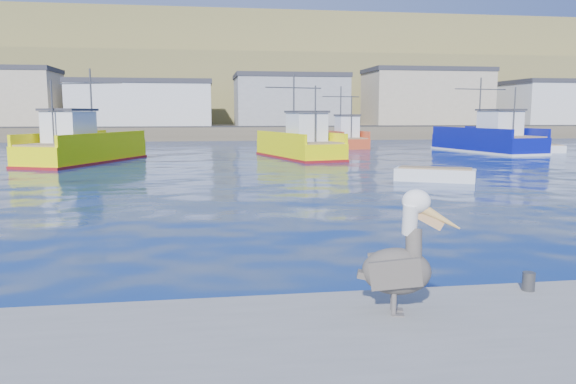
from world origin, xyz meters
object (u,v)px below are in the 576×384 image
at_px(skiff_far, 548,149).
at_px(pelican, 400,261).
at_px(trawler_blue, 488,140).
at_px(boat_orange, 344,137).
at_px(trawler_yellow_a, 82,148).
at_px(trawler_yellow_b, 300,145).
at_px(skiff_mid, 435,176).

relative_size(skiff_far, pelican, 2.28).
height_order(trawler_blue, boat_orange, trawler_blue).
height_order(trawler_yellow_a, trawler_blue, trawler_blue).
xyz_separation_m(trawler_yellow_a, trawler_yellow_b, (15.21, 1.94, -0.05)).
bearing_deg(boat_orange, skiff_mid, -94.94).
bearing_deg(trawler_yellow_a, boat_orange, 33.24).
height_order(trawler_blue, skiff_mid, trawler_blue).
xyz_separation_m(trawler_yellow_a, trawler_blue, (32.40, 5.98, 0.02)).
xyz_separation_m(skiff_far, pelican, (-26.91, -37.37, 0.99)).
distance_m(trawler_yellow_b, skiff_far, 22.72).
xyz_separation_m(trawler_yellow_b, pelican, (-4.45, -33.94, 0.31)).
bearing_deg(trawler_yellow_b, skiff_far, 8.68).
distance_m(boat_orange, skiff_far, 18.28).
distance_m(trawler_blue, boat_orange, 13.51).
xyz_separation_m(trawler_yellow_a, skiff_mid, (19.31, -13.31, -0.74)).
xyz_separation_m(boat_orange, pelican, (-10.93, -46.22, 0.28)).
relative_size(trawler_yellow_a, trawler_blue, 0.96).
height_order(trawler_yellow_a, trawler_yellow_b, trawler_yellow_a).
distance_m(trawler_yellow_b, pelican, 34.23).
relative_size(trawler_yellow_a, trawler_yellow_b, 1.09).
distance_m(trawler_blue, pelican, 43.71).
height_order(trawler_blue, pelican, trawler_blue).
xyz_separation_m(trawler_yellow_a, pelican, (10.76, -32.00, 0.26)).
height_order(trawler_yellow_b, skiff_mid, trawler_yellow_b).
bearing_deg(skiff_mid, pelican, -114.57).
xyz_separation_m(skiff_mid, pelican, (-8.55, -18.69, 0.99)).
distance_m(trawler_yellow_a, boat_orange, 25.93).
bearing_deg(trawler_blue, skiff_mid, -124.17).
relative_size(trawler_yellow_b, boat_orange, 1.35).
bearing_deg(boat_orange, pelican, -103.30).
bearing_deg(boat_orange, trawler_blue, -37.56).
xyz_separation_m(trawler_yellow_a, boat_orange, (21.69, 14.22, -0.02)).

